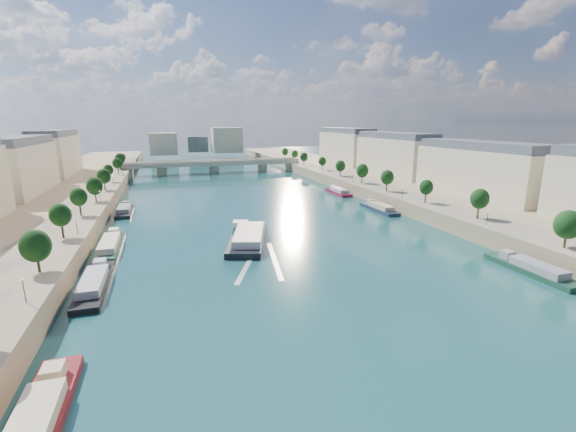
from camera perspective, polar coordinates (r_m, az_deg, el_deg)
ground at (r=142.28m, az=-5.00°, el=0.52°), size 700.00×700.00×0.00m
quay_left at (r=144.64m, az=-34.05°, el=-0.62°), size 44.00×520.00×5.00m
quay_right at (r=172.11m, az=19.07°, el=3.00°), size 44.00×520.00×5.00m
pave_left at (r=140.51m, az=-28.34°, el=0.82°), size 14.00×520.00×0.10m
pave_right at (r=163.19m, az=14.90°, el=3.64°), size 14.00×520.00×0.10m
trees_left at (r=141.11m, az=-27.66°, el=3.21°), size 4.80×268.80×8.26m
trees_right at (r=169.75m, az=12.63°, el=6.01°), size 4.80×268.80×8.26m
lamps_left at (r=129.52m, az=-27.28°, el=1.20°), size 0.36×200.36×4.28m
lamps_right at (r=164.62m, az=12.70°, el=4.82°), size 0.36×200.36×4.28m
buildings_right at (r=187.57m, az=20.45°, el=8.04°), size 16.00×226.00×23.20m
skyline at (r=356.66m, az=-12.57°, el=10.67°), size 79.00×42.00×22.00m
bridge at (r=254.42m, az=-10.91°, el=7.41°), size 112.00×12.00×8.15m
tour_barge at (r=108.34m, az=-6.05°, el=-3.12°), size 17.06×32.19×4.20m
wake at (r=93.45m, az=-3.93°, el=-6.67°), size 14.69×25.86×0.04m
moored_barges_left at (r=84.99m, az=-27.06°, el=-9.81°), size 5.00×160.98×3.60m
moored_barges_right at (r=121.62m, az=21.63°, el=-2.34°), size 5.00×157.86×3.60m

